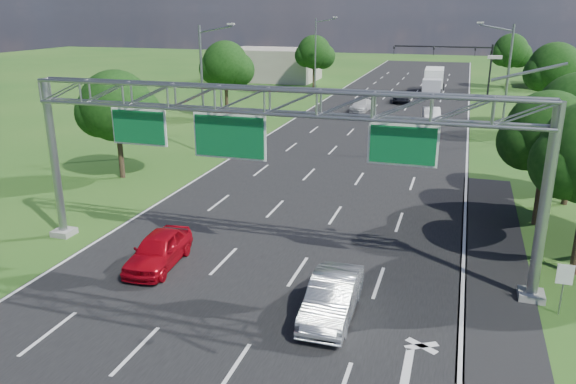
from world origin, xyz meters
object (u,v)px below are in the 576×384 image
at_px(silver_sedan, 332,297).
at_px(box_truck, 433,82).
at_px(sign_gantry, 269,115).
at_px(traffic_signal, 462,59).
at_px(regulatory_sign, 564,279).
at_px(red_coupe, 158,250).

distance_m(silver_sedan, box_truck, 62.10).
bearing_deg(sign_gantry, traffic_signal, 82.32).
xyz_separation_m(regulatory_sign, silver_sedan, (-8.31, -2.69, -0.71)).
xyz_separation_m(sign_gantry, traffic_signal, (7.15, 53.00, -1.72)).
distance_m(sign_gantry, box_truck, 58.74).
height_order(red_coupe, silver_sedan, silver_sedan).
relative_size(sign_gantry, traffic_signal, 1.92).
relative_size(sign_gantry, regulatory_sign, 11.19).
relative_size(traffic_signal, box_truck, 1.40).
distance_m(regulatory_sign, silver_sedan, 8.77).
xyz_separation_m(silver_sedan, box_truck, (-0.11, 62.09, 0.78)).
relative_size(regulatory_sign, red_coupe, 0.46).
bearing_deg(regulatory_sign, traffic_signal, 95.20).
bearing_deg(traffic_signal, red_coupe, -102.27).
bearing_deg(box_truck, regulatory_sign, -83.96).
height_order(sign_gantry, red_coupe, sign_gantry).
distance_m(traffic_signal, box_truck, 7.36).
bearing_deg(regulatory_sign, red_coupe, -177.48).
xyz_separation_m(sign_gantry, box_truck, (3.65, 58.39, -5.32)).
bearing_deg(sign_gantry, box_truck, 86.42).
height_order(silver_sedan, box_truck, box_truck).
bearing_deg(box_truck, sign_gantry, -95.61).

